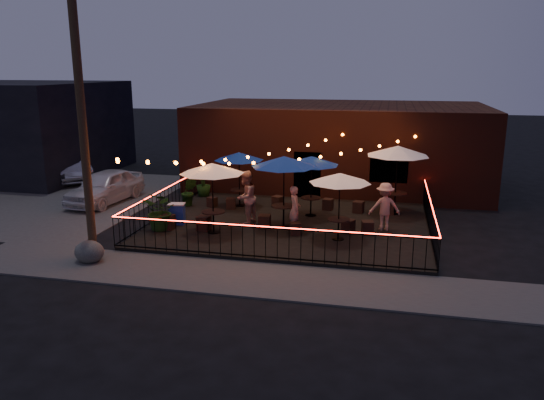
{
  "coord_description": "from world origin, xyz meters",
  "views": [
    {
      "loc": [
        3.48,
        -16.68,
        5.78
      ],
      "look_at": [
        -0.59,
        1.53,
        1.1
      ],
      "focal_mm": 35.0,
      "sensor_mm": 36.0,
      "label": 1
    }
  ],
  "objects_px": {
    "cafe_table_4": "(340,179)",
    "boulder": "(89,252)",
    "cafe_table_1": "(239,157)",
    "cafe_table_2": "(284,162)",
    "cafe_table_3": "(312,161)",
    "utility_pole": "(83,129)",
    "cooler": "(177,214)",
    "cafe_table_0": "(212,169)",
    "cafe_table_5": "(398,152)"
  },
  "relations": [
    {
      "from": "cafe_table_2",
      "to": "cafe_table_3",
      "type": "height_order",
      "value": "cafe_table_2"
    },
    {
      "from": "cafe_table_0",
      "to": "cafe_table_1",
      "type": "height_order",
      "value": "cafe_table_0"
    },
    {
      "from": "cafe_table_3",
      "to": "cafe_table_1",
      "type": "bearing_deg",
      "value": 164.87
    },
    {
      "from": "utility_pole",
      "to": "cafe_table_1",
      "type": "height_order",
      "value": "utility_pole"
    },
    {
      "from": "cafe_table_4",
      "to": "cafe_table_1",
      "type": "bearing_deg",
      "value": 141.49
    },
    {
      "from": "cafe_table_2",
      "to": "cafe_table_5",
      "type": "distance_m",
      "value": 4.84
    },
    {
      "from": "cooler",
      "to": "boulder",
      "type": "bearing_deg",
      "value": -116.57
    },
    {
      "from": "cafe_table_1",
      "to": "cafe_table_4",
      "type": "distance_m",
      "value": 5.71
    },
    {
      "from": "cafe_table_2",
      "to": "cafe_table_3",
      "type": "distance_m",
      "value": 1.9
    },
    {
      "from": "cafe_table_4",
      "to": "boulder",
      "type": "xyz_separation_m",
      "value": [
        -7.19,
        -3.48,
        -1.88
      ]
    },
    {
      "from": "cafe_table_3",
      "to": "cafe_table_5",
      "type": "height_order",
      "value": "cafe_table_5"
    },
    {
      "from": "cafe_table_0",
      "to": "cafe_table_2",
      "type": "xyz_separation_m",
      "value": [
        2.27,
        1.16,
        0.13
      ]
    },
    {
      "from": "cafe_table_4",
      "to": "cafe_table_3",
      "type": "bearing_deg",
      "value": 116.35
    },
    {
      "from": "cafe_table_1",
      "to": "cafe_table_2",
      "type": "distance_m",
      "value": 3.54
    },
    {
      "from": "utility_pole",
      "to": "cafe_table_0",
      "type": "xyz_separation_m",
      "value": [
        3.0,
        2.82,
        -1.6
      ]
    },
    {
      "from": "cafe_table_1",
      "to": "cafe_table_5",
      "type": "xyz_separation_m",
      "value": [
        6.32,
        0.25,
        0.39
      ]
    },
    {
      "from": "cafe_table_1",
      "to": "boulder",
      "type": "distance_m",
      "value": 7.77
    },
    {
      "from": "cafe_table_5",
      "to": "cooler",
      "type": "xyz_separation_m",
      "value": [
        -7.85,
        -3.31,
        -2.06
      ]
    },
    {
      "from": "cafe_table_2",
      "to": "cafe_table_4",
      "type": "height_order",
      "value": "cafe_table_2"
    },
    {
      "from": "cafe_table_4",
      "to": "utility_pole",
      "type": "bearing_deg",
      "value": -157.69
    },
    {
      "from": "utility_pole",
      "to": "cafe_table_3",
      "type": "bearing_deg",
      "value": 43.63
    },
    {
      "from": "cafe_table_0",
      "to": "cooler",
      "type": "height_order",
      "value": "cafe_table_0"
    },
    {
      "from": "cafe_table_2",
      "to": "cafe_table_1",
      "type": "bearing_deg",
      "value": 132.79
    },
    {
      "from": "cooler",
      "to": "boulder",
      "type": "distance_m",
      "value": 4.15
    },
    {
      "from": "cafe_table_3",
      "to": "utility_pole",
      "type": "bearing_deg",
      "value": -136.37
    },
    {
      "from": "cafe_table_1",
      "to": "cafe_table_0",
      "type": "bearing_deg",
      "value": -88.08
    },
    {
      "from": "cafe_table_0",
      "to": "boulder",
      "type": "bearing_deg",
      "value": -130.91
    },
    {
      "from": "cafe_table_3",
      "to": "boulder",
      "type": "distance_m",
      "value": 8.74
    },
    {
      "from": "cafe_table_3",
      "to": "cafe_table_5",
      "type": "xyz_separation_m",
      "value": [
        3.2,
        1.09,
        0.32
      ]
    },
    {
      "from": "cafe_table_5",
      "to": "boulder",
      "type": "bearing_deg",
      "value": -141.15
    },
    {
      "from": "cafe_table_0",
      "to": "cafe_table_1",
      "type": "xyz_separation_m",
      "value": [
        -0.13,
        3.75,
        -0.19
      ]
    },
    {
      "from": "boulder",
      "to": "cooler",
      "type": "bearing_deg",
      "value": 73.22
    },
    {
      "from": "cafe_table_3",
      "to": "cafe_table_5",
      "type": "bearing_deg",
      "value": 18.87
    },
    {
      "from": "cafe_table_2",
      "to": "cafe_table_3",
      "type": "relative_size",
      "value": 0.94
    },
    {
      "from": "cafe_table_0",
      "to": "cafe_table_4",
      "type": "relative_size",
      "value": 1.28
    },
    {
      "from": "cafe_table_4",
      "to": "cafe_table_5",
      "type": "bearing_deg",
      "value": 63.98
    },
    {
      "from": "cafe_table_1",
      "to": "boulder",
      "type": "xyz_separation_m",
      "value": [
        -2.72,
        -7.04,
        -1.87
      ]
    },
    {
      "from": "cafe_table_0",
      "to": "cafe_table_4",
      "type": "bearing_deg",
      "value": 2.6
    },
    {
      "from": "cafe_table_3",
      "to": "cafe_table_0",
      "type": "bearing_deg",
      "value": -135.9
    },
    {
      "from": "cafe_table_0",
      "to": "cafe_table_2",
      "type": "distance_m",
      "value": 2.55
    },
    {
      "from": "cafe_table_0",
      "to": "cafe_table_1",
      "type": "bearing_deg",
      "value": 91.92
    },
    {
      "from": "cafe_table_5",
      "to": "boulder",
      "type": "distance_m",
      "value": 11.83
    },
    {
      "from": "boulder",
      "to": "utility_pole",
      "type": "bearing_deg",
      "value": 108.1
    },
    {
      "from": "utility_pole",
      "to": "cafe_table_5",
      "type": "xyz_separation_m",
      "value": [
        9.2,
        6.82,
        -1.39
      ]
    },
    {
      "from": "utility_pole",
      "to": "cafe_table_2",
      "type": "xyz_separation_m",
      "value": [
        5.27,
        3.98,
        -1.47
      ]
    },
    {
      "from": "cafe_table_0",
      "to": "cafe_table_5",
      "type": "xyz_separation_m",
      "value": [
        6.2,
        4.0,
        0.21
      ]
    },
    {
      "from": "utility_pole",
      "to": "cafe_table_5",
      "type": "relative_size",
      "value": 2.58
    },
    {
      "from": "cafe_table_1",
      "to": "cooler",
      "type": "distance_m",
      "value": 3.81
    },
    {
      "from": "cafe_table_1",
      "to": "cafe_table_3",
      "type": "distance_m",
      "value": 3.24
    },
    {
      "from": "cafe_table_0",
      "to": "cafe_table_5",
      "type": "distance_m",
      "value": 7.38
    }
  ]
}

